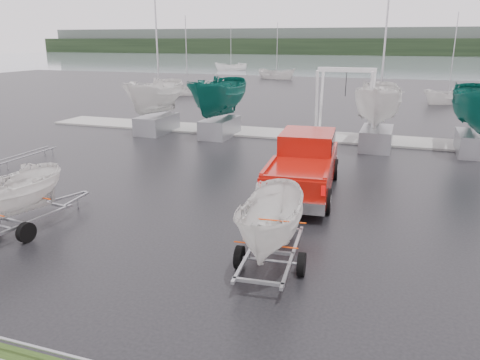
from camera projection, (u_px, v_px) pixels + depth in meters
ground_plane at (170, 197)px, 17.55m from camera, size 120.00×120.00×0.00m
lake at (372, 65)px, 107.91m from camera, size 300.00×300.00×0.00m
dock at (267, 133)px, 29.29m from camera, size 30.00×3.00×0.12m
treeline at (387, 47)px, 170.29m from camera, size 300.00×8.00×6.00m
far_hill at (388, 41)px, 176.94m from camera, size 300.00×6.00×10.00m
pickup_truck at (304, 162)px, 18.06m from camera, size 2.83×6.67×2.16m
trailer_hitched at (273, 177)px, 11.39m from camera, size 1.82×3.69×4.48m
trailer_parked at (3, 159)px, 13.46m from camera, size 1.84×3.72×4.34m
boat_hoist at (345, 93)px, 27.04m from camera, size 3.30×2.18×4.12m
keelboat_0 at (154, 76)px, 28.56m from camera, size 2.24×3.20×10.41m
keelboat_1 at (219, 71)px, 27.33m from camera, size 2.44×3.20×7.59m
keelboat_2 at (382, 76)px, 24.25m from camera, size 2.42×3.20×10.59m
mast_rack_0 at (2, 162)px, 21.21m from camera, size 0.56×6.50×0.06m
moored_boat_0 at (188, 95)px, 49.64m from camera, size 3.04×3.03×10.84m
moored_boat_1 at (276, 79)px, 69.77m from camera, size 3.22×3.18×11.24m
moored_boat_2 at (447, 103)px, 43.08m from camera, size 3.07×3.07×10.85m
moored_boat_4 at (231, 71)px, 88.14m from camera, size 3.27×3.25×11.09m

